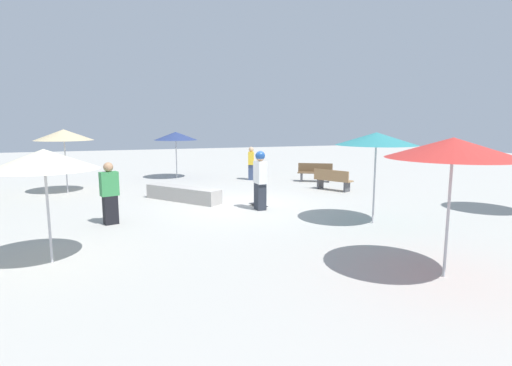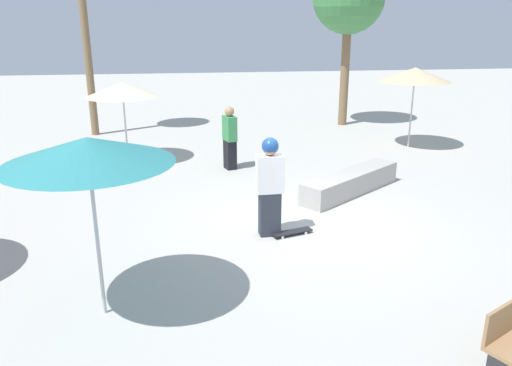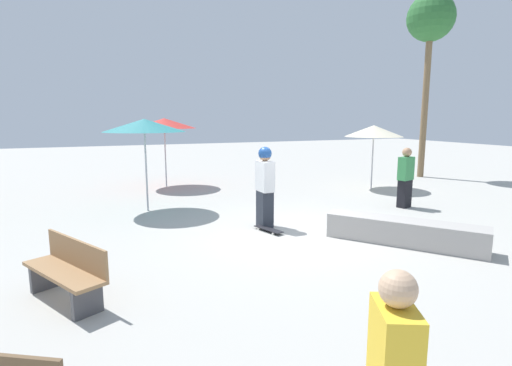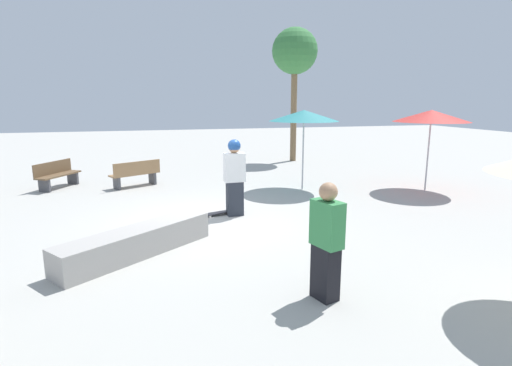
% 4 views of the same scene
% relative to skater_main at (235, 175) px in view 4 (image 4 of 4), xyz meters
% --- Properties ---
extents(ground_plane, '(60.00, 60.00, 0.00)m').
position_rel_skater_main_xyz_m(ground_plane, '(-0.78, -0.34, -1.01)').
color(ground_plane, '#B2AFA8').
extents(skater_main, '(0.51, 0.31, 1.86)m').
position_rel_skater_main_xyz_m(skater_main, '(0.00, 0.00, 0.00)').
color(skater_main, '#282D38').
rests_on(skater_main, ground_plane).
extents(skateboard, '(0.82, 0.42, 0.07)m').
position_rel_skater_main_xyz_m(skateboard, '(-0.41, 0.09, -0.95)').
color(skateboard, black).
rests_on(skateboard, ground_plane).
extents(concrete_ledge, '(2.79, 2.32, 0.50)m').
position_rel_skater_main_xyz_m(concrete_ledge, '(-2.26, -2.06, -0.75)').
color(concrete_ledge, '#A8A39E').
rests_on(concrete_ledge, ground_plane).
extents(bench_near, '(1.19, 1.60, 0.85)m').
position_rel_skater_main_xyz_m(bench_near, '(-4.84, 4.56, -0.58)').
color(bench_near, '#47474C').
rests_on(bench_near, ground_plane).
extents(bench_far, '(1.62, 1.14, 0.85)m').
position_rel_skater_main_xyz_m(bench_far, '(-2.41, 4.05, -0.58)').
color(bench_far, '#47474C').
rests_on(bench_far, ground_plane).
extents(shade_umbrella_red, '(2.25, 2.25, 2.49)m').
position_rel_skater_main_xyz_m(shade_umbrella_red, '(6.36, 1.14, 1.30)').
color(shade_umbrella_red, '#B7B7BC').
rests_on(shade_umbrella_red, ground_plane).
extents(shade_umbrella_teal, '(2.15, 2.15, 2.48)m').
position_rel_skater_main_xyz_m(shade_umbrella_teal, '(2.69, 2.30, 1.30)').
color(shade_umbrella_teal, '#B7B7BC').
rests_on(shade_umbrella_teal, ground_plane).
extents(palm_tree_center_right, '(2.03, 2.03, 5.92)m').
position_rel_skater_main_xyz_m(palm_tree_center_right, '(4.55, 8.12, 3.80)').
color(palm_tree_center_right, brown).
rests_on(palm_tree_center_right, ground_plane).
extents(bystander_far, '(0.38, 0.52, 1.69)m').
position_rel_skater_main_xyz_m(bystander_far, '(0.33, -4.46, -0.16)').
color(bystander_far, black).
rests_on(bystander_far, ground_plane).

